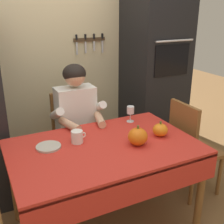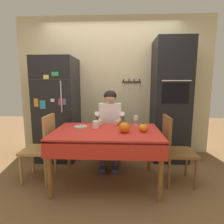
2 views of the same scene
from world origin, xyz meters
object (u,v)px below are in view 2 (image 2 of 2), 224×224
Objects in this scene: serving_tray at (81,127)px; chair_right_side at (174,147)px; wine_glass at (136,119)px; coffee_mug at (96,124)px; chair_behind_person at (111,132)px; refrigerator at (58,109)px; wall_oven at (170,101)px; pumpkin_large at (124,128)px; pumpkin_medium at (143,128)px; seated_person at (110,122)px; chair_left_side at (43,144)px; dining_table at (107,137)px.

chair_right_side is at bearing -4.42° from serving_tray.
coffee_mug is at bearing -162.14° from wine_glass.
refrigerator is at bearing 174.61° from chair_behind_person.
chair_behind_person is at bearing -172.88° from wall_oven.
chair_right_side is at bearing 12.85° from pumpkin_large.
refrigerator is at bearing 137.38° from coffee_mug.
pumpkin_medium is (-0.58, -0.95, -0.26)m from wall_oven.
coffee_mug reaches higher than serving_tray.
coffee_mug is at bearing -111.09° from seated_person.
wall_oven reaches higher than chair_right_side.
chair_right_side reaches higher than serving_tray.
wine_glass is at bearing 17.86° from coffee_mug.
wine_glass is at bearing 67.10° from pumpkin_large.
chair_left_side is 1.41m from pumpkin_medium.
pumpkin_large is at bearing -7.76° from chair_left_side.
chair_left_side is 5.99× the size of pumpkin_large.
chair_behind_person is 5.99× the size of pumpkin_large.
serving_tray is at bearing 157.76° from pumpkin_large.
coffee_mug is 0.81× the size of wine_glass.
wine_glass is (1.36, -0.54, -0.06)m from refrigerator.
wine_glass is at bearing -21.62° from refrigerator.
wine_glass is 0.94× the size of pumpkin_large.
wall_oven is 1.46m from coffee_mug.
serving_tray is (-0.79, -0.17, -0.09)m from wine_glass.
wall_oven is 1.69× the size of seated_person.
pumpkin_large is 1.24× the size of pumpkin_medium.
chair_behind_person is at bearing 119.67° from pumpkin_medium.
dining_table is at bearing -44.29° from coffee_mug.
chair_behind_person is 7.88× the size of coffee_mug.
refrigerator reaches higher than serving_tray.
chair_right_side is 1.00× the size of chair_left_side.
wine_glass reaches higher than pumpkin_medium.
pumpkin_medium reaches higher than dining_table.
chair_behind_person is at bearing 104.37° from pumpkin_large.
chair_left_side reaches higher than dining_table.
dining_table is 0.43m from serving_tray.
wall_oven reaches higher than pumpkin_large.
wine_glass is 0.79× the size of serving_tray.
dining_table is 0.29m from pumpkin_large.
refrigerator reaches higher than wine_glass.
refrigerator reaches higher than pumpkin_medium.
dining_table is at bearing -140.05° from wine_glass.
wall_oven is 2.19m from chair_left_side.
pumpkin_medium is at bearing -166.95° from chair_right_side.
chair_left_side reaches higher than wine_glass.
dining_table is (0.95, -0.88, -0.24)m from refrigerator.
chair_left_side is 7.43× the size of pumpkin_medium.
refrigerator is 1.32m from dining_table.
chair_behind_person is 0.95m from pumpkin_large.
seated_person is 6.75× the size of serving_tray.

